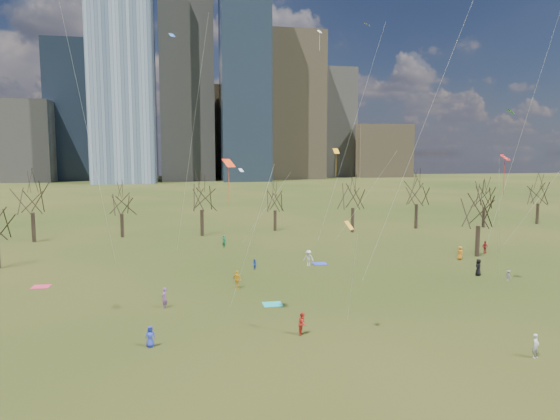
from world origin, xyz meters
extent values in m
plane|color=black|center=(0.00, 0.00, 0.00)|extent=(500.00, 500.00, 0.00)
cube|color=slate|center=(-35.00, 190.00, 59.00)|extent=(26.00, 26.00, 118.00)
cube|color=slate|center=(-8.00, 205.00, 47.50)|extent=(24.00, 24.00, 95.00)
cube|color=#384C66|center=(18.00, 195.00, 52.50)|extent=(22.00, 22.00, 105.00)
cube|color=#726347|center=(45.00, 215.00, 36.00)|extent=(28.00, 28.00, 72.00)
cube|color=#384C66|center=(-60.00, 220.00, 32.50)|extent=(25.00, 25.00, 65.00)
cube|color=slate|center=(70.00, 230.00, 29.00)|extent=(22.00, 22.00, 58.00)
cube|color=#726347|center=(5.00, 240.00, 24.00)|extent=(30.00, 30.00, 48.00)
cube|color=slate|center=(-85.00, 210.00, 18.00)|extent=(35.00, 30.00, 36.00)
cube|color=#726347|center=(95.00, 225.00, 14.00)|extent=(30.00, 28.00, 28.00)
cylinder|color=black|center=(-31.00, 39.00, 2.14)|extent=(0.55, 0.55, 4.28)
cylinder|color=black|center=(-19.00, 41.00, 1.80)|extent=(0.52, 0.52, 3.60)
cylinder|color=black|center=(-7.00, 40.00, 2.02)|extent=(0.54, 0.54, 4.05)
cylinder|color=black|center=(5.00, 43.00, 1.69)|extent=(0.51, 0.51, 3.38)
cylinder|color=black|center=(17.00, 39.00, 1.98)|extent=(0.54, 0.54, 3.96)
cylinder|color=black|center=(29.00, 41.00, 2.07)|extent=(0.54, 0.54, 4.14)
cylinder|color=black|center=(41.00, 40.00, 1.75)|extent=(0.52, 0.52, 3.51)
cylinder|color=black|center=(53.00, 42.00, 1.87)|extent=(0.53, 0.53, 3.74)
cylinder|color=black|center=(26.00, 18.00, 1.91)|extent=(0.53, 0.53, 3.83)
cube|color=teal|center=(-2.32, 3.16, 0.01)|extent=(1.60, 1.50, 0.03)
cube|color=#293AC3|center=(5.72, 17.58, 0.01)|extent=(1.60, 1.50, 0.03)
cube|color=#CE294D|center=(-23.14, 12.79, 0.01)|extent=(1.60, 1.50, 0.03)
imported|color=#2939B2|center=(-11.81, -4.55, 0.72)|extent=(0.77, 0.58, 1.44)
imported|color=silver|center=(11.96, -10.76, 0.77)|extent=(0.67, 0.61, 1.53)
imported|color=red|center=(-1.43, -4.18, 0.80)|extent=(0.90, 0.97, 1.60)
imported|color=slate|center=(22.11, 6.36, 0.56)|extent=(0.52, 0.78, 1.13)
imported|color=yellow|center=(-4.72, 8.74, 0.86)|extent=(1.01, 1.00, 1.71)
imported|color=black|center=(20.50, 9.03, 0.89)|extent=(1.01, 1.01, 1.77)
imported|color=#8551A2|center=(-11.24, 3.83, 0.86)|extent=(0.61, 0.74, 1.73)
imported|color=#2A4FB7|center=(-2.11, 15.91, 0.61)|extent=(0.69, 0.74, 1.21)
imported|color=silver|center=(4.19, 16.78, 0.90)|extent=(1.34, 1.12, 1.80)
imported|color=#AE181E|center=(28.11, 19.61, 0.79)|extent=(0.99, 0.60, 1.58)
imported|color=orange|center=(22.83, 16.54, 0.82)|extent=(0.67, 0.89, 1.65)
imported|color=#186F3E|center=(-4.43, 29.46, 0.86)|extent=(0.74, 0.73, 1.72)
plane|color=#F94115|center=(-6.25, -1.26, 12.00)|extent=(1.29, 1.22, 0.58)
cylinder|color=silver|center=(-4.96, -3.39, 6.70)|extent=(2.60, 4.28, 10.61)
cylinder|color=#F94115|center=(-6.25, -1.26, 10.35)|extent=(0.04, 0.04, 2.70)
plane|color=gold|center=(6.00, 4.16, 23.49)|extent=(0.87, 0.90, 0.37)
cylinder|color=silver|center=(8.50, 0.26, 12.45)|extent=(5.02, 7.81, 22.10)
plane|color=red|center=(19.41, 3.96, 12.32)|extent=(1.21, 1.14, 0.53)
cylinder|color=silver|center=(16.68, 0.38, 6.86)|extent=(5.49, 7.17, 10.93)
cylinder|color=red|center=(19.41, 3.96, 10.46)|extent=(0.04, 0.04, 3.15)
cylinder|color=silver|center=(-18.33, 10.84, 16.86)|extent=(3.45, 9.88, 30.92)
plane|color=silver|center=(7.40, 24.71, 27.72)|extent=(0.79, 0.72, 0.39)
cylinder|color=silver|center=(10.50, 21.69, 14.56)|extent=(6.22, 6.06, 26.33)
cylinder|color=silver|center=(7.40, 24.71, 26.48)|extent=(0.04, 0.04, 2.10)
plane|color=#24A058|center=(29.11, 17.31, 17.73)|extent=(1.04, 1.18, 0.59)
cylinder|color=silver|center=(32.39, 13.60, 9.56)|extent=(6.59, 7.45, 16.34)
plane|color=blue|center=(-10.49, 21.73, 25.88)|extent=(1.04, 0.96, 0.48)
cylinder|color=silver|center=(-8.67, 16.88, 13.64)|extent=(3.65, 9.72, 24.48)
plane|color=#FFAA15|center=(9.63, 24.38, 13.00)|extent=(1.09, 0.85, 0.68)
cylinder|color=silver|center=(12.36, 21.20, 7.20)|extent=(5.49, 6.38, 11.61)
cylinder|color=#FFAA15|center=(9.63, 24.38, 11.19)|extent=(0.04, 0.04, 3.00)
plane|color=#FDA628|center=(1.34, -5.79, 7.93)|extent=(0.86, 0.84, 0.55)
cylinder|color=silver|center=(1.02, -7.55, 4.67)|extent=(0.66, 3.55, 6.54)
cylinder|color=silver|center=(28.27, 12.95, 17.25)|extent=(4.60, 6.70, 31.70)
plane|color=silver|center=(-2.53, 24.82, 10.63)|extent=(0.92, 0.86, 0.41)
cylinder|color=silver|center=(-0.24, 20.68, 6.02)|extent=(4.61, 8.29, 9.24)
camera|label=1|loc=(-9.26, -37.19, 12.69)|focal=32.00mm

